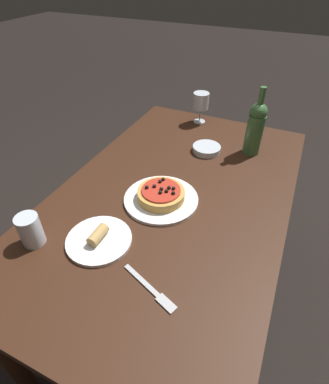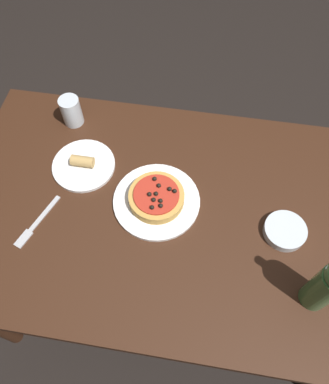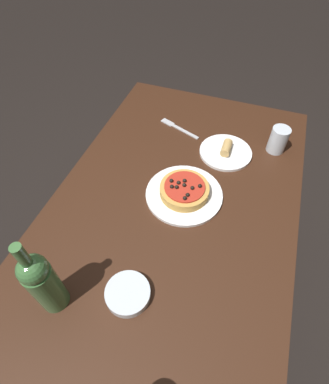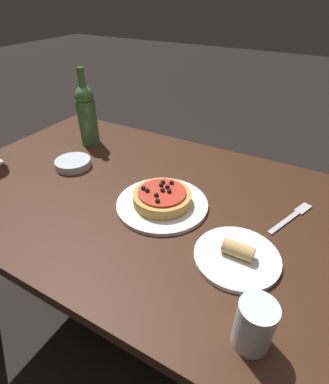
% 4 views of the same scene
% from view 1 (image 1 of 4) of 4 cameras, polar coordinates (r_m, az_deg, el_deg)
% --- Properties ---
extents(ground_plane, '(14.00, 14.00, 0.00)m').
position_cam_1_polar(ground_plane, '(1.70, 1.24, -19.20)').
color(ground_plane, black).
extents(dining_table, '(1.41, 0.85, 0.72)m').
position_cam_1_polar(dining_table, '(1.21, 1.66, -3.26)').
color(dining_table, '#381E11').
rests_on(dining_table, ground_plane).
extents(dinner_plate, '(0.28, 0.28, 0.01)m').
position_cam_1_polar(dinner_plate, '(1.11, -0.66, -1.35)').
color(dinner_plate, white).
rests_on(dinner_plate, dining_table).
extents(pizza, '(0.17, 0.17, 0.05)m').
position_cam_1_polar(pizza, '(1.10, -0.66, -0.34)').
color(pizza, gold).
rests_on(pizza, dinner_plate).
extents(wine_glass, '(0.08, 0.08, 0.16)m').
position_cam_1_polar(wine_glass, '(1.63, 6.95, 16.73)').
color(wine_glass, silver).
rests_on(wine_glass, dining_table).
extents(wine_bottle, '(0.08, 0.08, 0.30)m').
position_cam_1_polar(wine_bottle, '(1.39, 16.93, 11.70)').
color(wine_bottle, '#3D6B38').
rests_on(wine_bottle, dining_table).
extents(water_cup, '(0.07, 0.07, 0.11)m').
position_cam_1_polar(water_cup, '(1.02, -24.19, -6.64)').
color(water_cup, silver).
rests_on(water_cup, dining_table).
extents(side_bowl, '(0.13, 0.13, 0.03)m').
position_cam_1_polar(side_bowl, '(1.40, 8.01, 8.15)').
color(side_bowl, silver).
rests_on(side_bowl, dining_table).
extents(fork, '(0.09, 0.19, 0.00)m').
position_cam_1_polar(fork, '(0.86, -2.39, -18.17)').
color(fork, '#B7B7BC').
rests_on(fork, dining_table).
extents(side_plate, '(0.21, 0.21, 0.05)m').
position_cam_1_polar(side_plate, '(0.99, -12.39, -8.77)').
color(side_plate, white).
rests_on(side_plate, dining_table).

